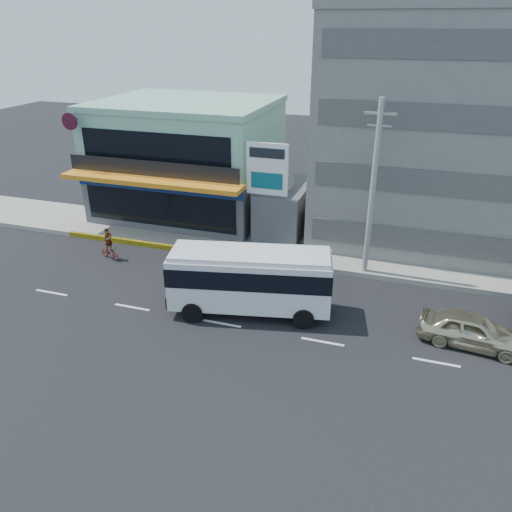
{
  "coord_description": "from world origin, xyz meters",
  "views": [
    {
      "loc": [
        7.97,
        -19.18,
        13.42
      ],
      "look_at": [
        0.63,
        3.48,
        2.2
      ],
      "focal_mm": 35.0,
      "sensor_mm": 36.0,
      "label": 1
    }
  ],
  "objects_px": {
    "billboard": "(267,175)",
    "shop_building": "(189,162)",
    "sedan": "(472,330)",
    "utility_pole_near": "(373,190)",
    "satellite_dish": "(282,189)",
    "motorcycle_rider": "(110,249)",
    "minibus": "(250,277)",
    "concrete_building": "(452,133)"
  },
  "relations": [
    {
      "from": "concrete_building",
      "to": "utility_pole_near",
      "type": "height_order",
      "value": "concrete_building"
    },
    {
      "from": "billboard",
      "to": "utility_pole_near",
      "type": "xyz_separation_m",
      "value": [
        6.5,
        -1.8,
        0.22
      ]
    },
    {
      "from": "concrete_building",
      "to": "billboard",
      "type": "relative_size",
      "value": 2.32
    },
    {
      "from": "utility_pole_near",
      "to": "sedan",
      "type": "bearing_deg",
      "value": -45.54
    },
    {
      "from": "shop_building",
      "to": "utility_pole_near",
      "type": "xyz_separation_m",
      "value": [
        14.0,
        -6.55,
        1.15
      ]
    },
    {
      "from": "utility_pole_near",
      "to": "billboard",
      "type": "bearing_deg",
      "value": 164.52
    },
    {
      "from": "shop_building",
      "to": "minibus",
      "type": "distance_m",
      "value": 15.46
    },
    {
      "from": "concrete_building",
      "to": "shop_building",
      "type": "bearing_deg",
      "value": -176.65
    },
    {
      "from": "concrete_building",
      "to": "sedan",
      "type": "distance_m",
      "value": 14.61
    },
    {
      "from": "shop_building",
      "to": "satellite_dish",
      "type": "distance_m",
      "value": 8.54
    },
    {
      "from": "sedan",
      "to": "motorcycle_rider",
      "type": "distance_m",
      "value": 20.98
    },
    {
      "from": "motorcycle_rider",
      "to": "billboard",
      "type": "bearing_deg",
      "value": 26.56
    },
    {
      "from": "billboard",
      "to": "minibus",
      "type": "relative_size",
      "value": 0.83
    },
    {
      "from": "shop_building",
      "to": "billboard",
      "type": "bearing_deg",
      "value": -32.32
    },
    {
      "from": "satellite_dish",
      "to": "utility_pole_near",
      "type": "distance_m",
      "value": 7.17
    },
    {
      "from": "billboard",
      "to": "sedan",
      "type": "distance_m",
      "value": 14.61
    },
    {
      "from": "utility_pole_near",
      "to": "satellite_dish",
      "type": "bearing_deg",
      "value": 149.04
    },
    {
      "from": "billboard",
      "to": "shop_building",
      "type": "bearing_deg",
      "value": 147.68
    },
    {
      "from": "sedan",
      "to": "billboard",
      "type": "bearing_deg",
      "value": 65.5
    },
    {
      "from": "minibus",
      "to": "motorcycle_rider",
      "type": "bearing_deg",
      "value": 162.38
    },
    {
      "from": "concrete_building",
      "to": "motorcycle_rider",
      "type": "distance_m",
      "value": 22.77
    },
    {
      "from": "minibus",
      "to": "sedan",
      "type": "xyz_separation_m",
      "value": [
        10.47,
        0.35,
        -1.21
      ]
    },
    {
      "from": "sedan",
      "to": "satellite_dish",
      "type": "bearing_deg",
      "value": 58.46
    },
    {
      "from": "billboard",
      "to": "utility_pole_near",
      "type": "height_order",
      "value": "utility_pole_near"
    },
    {
      "from": "billboard",
      "to": "motorcycle_rider",
      "type": "distance_m",
      "value": 10.76
    },
    {
      "from": "shop_building",
      "to": "concrete_building",
      "type": "bearing_deg",
      "value": 3.35
    },
    {
      "from": "concrete_building",
      "to": "utility_pole_near",
      "type": "xyz_separation_m",
      "value": [
        -4.0,
        -7.6,
        -1.85
      ]
    },
    {
      "from": "utility_pole_near",
      "to": "motorcycle_rider",
      "type": "relative_size",
      "value": 4.97
    },
    {
      "from": "billboard",
      "to": "sedan",
      "type": "xyz_separation_m",
      "value": [
        11.94,
        -7.34,
        -4.14
      ]
    },
    {
      "from": "sedan",
      "to": "motorcycle_rider",
      "type": "relative_size",
      "value": 2.3
    },
    {
      "from": "billboard",
      "to": "minibus",
      "type": "bearing_deg",
      "value": -79.24
    },
    {
      "from": "shop_building",
      "to": "sedan",
      "type": "relative_size",
      "value": 2.68
    },
    {
      "from": "satellite_dish",
      "to": "sedan",
      "type": "bearing_deg",
      "value": -38.63
    },
    {
      "from": "billboard",
      "to": "satellite_dish",
      "type": "bearing_deg",
      "value": 74.48
    },
    {
      "from": "motorcycle_rider",
      "to": "sedan",
      "type": "bearing_deg",
      "value": -8.01
    },
    {
      "from": "utility_pole_near",
      "to": "motorcycle_rider",
      "type": "bearing_deg",
      "value": -170.32
    },
    {
      "from": "minibus",
      "to": "sedan",
      "type": "bearing_deg",
      "value": 1.9
    },
    {
      "from": "satellite_dish",
      "to": "concrete_building",
      "type": "bearing_deg",
      "value": 21.8
    },
    {
      "from": "shop_building",
      "to": "minibus",
      "type": "height_order",
      "value": "shop_building"
    },
    {
      "from": "satellite_dish",
      "to": "shop_building",
      "type": "bearing_deg",
      "value": 159.79
    },
    {
      "from": "billboard",
      "to": "minibus",
      "type": "height_order",
      "value": "billboard"
    },
    {
      "from": "utility_pole_near",
      "to": "minibus",
      "type": "distance_m",
      "value": 8.37
    }
  ]
}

